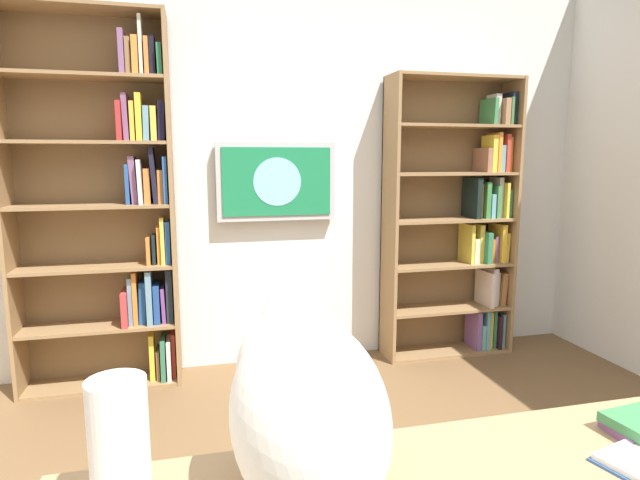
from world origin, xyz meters
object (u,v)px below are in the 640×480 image
(bookshelf_left, at_px, (463,223))
(paper_towel_roll, at_px, (120,447))
(wall_mounted_tv, at_px, (276,182))
(cat, at_px, (304,398))
(bookshelf_right, at_px, (113,206))

(bookshelf_left, height_order, paper_towel_roll, bookshelf_left)
(bookshelf_left, xyz_separation_m, wall_mounted_tv, (1.33, -0.08, 0.30))
(bookshelf_left, xyz_separation_m, cat, (1.68, 2.38, -0.01))
(bookshelf_right, xyz_separation_m, paper_towel_roll, (-0.32, 2.36, -0.25))
(bookshelf_right, height_order, wall_mounted_tv, bookshelf_right)
(bookshelf_right, relative_size, wall_mounted_tv, 2.86)
(wall_mounted_tv, distance_m, cat, 2.51)
(wall_mounted_tv, height_order, cat, wall_mounted_tv)
(cat, xyz_separation_m, paper_towel_roll, (0.35, -0.02, -0.07))
(wall_mounted_tv, bearing_deg, paper_towel_roll, 74.11)
(cat, height_order, paper_towel_roll, cat)
(bookshelf_left, bearing_deg, cat, 54.85)
(bookshelf_right, bearing_deg, cat, 105.56)
(bookshelf_left, height_order, wall_mounted_tv, bookshelf_left)
(wall_mounted_tv, bearing_deg, bookshelf_right, 4.64)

